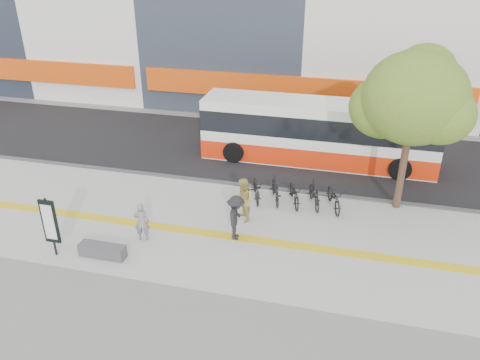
% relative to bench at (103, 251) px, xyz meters
% --- Properties ---
extents(ground, '(120.00, 120.00, 0.00)m').
position_rel_bench_xyz_m(ground, '(2.60, 1.20, -0.30)').
color(ground, slate).
rests_on(ground, ground).
extents(sidewalk, '(40.00, 7.00, 0.08)m').
position_rel_bench_xyz_m(sidewalk, '(2.60, 2.70, -0.27)').
color(sidewalk, gray).
rests_on(sidewalk, ground).
extents(tactile_strip, '(40.00, 0.45, 0.01)m').
position_rel_bench_xyz_m(tactile_strip, '(2.60, 2.20, -0.22)').
color(tactile_strip, gold).
rests_on(tactile_strip, sidewalk).
extents(street, '(40.00, 8.00, 0.06)m').
position_rel_bench_xyz_m(street, '(2.60, 10.20, -0.28)').
color(street, black).
rests_on(street, ground).
extents(curb, '(40.00, 0.25, 0.14)m').
position_rel_bench_xyz_m(curb, '(2.60, 6.20, -0.23)').
color(curb, '#3A3A3D').
rests_on(curb, ground).
extents(bench, '(1.60, 0.45, 0.45)m').
position_rel_bench_xyz_m(bench, '(0.00, 0.00, 0.00)').
color(bench, '#3A3A3D').
rests_on(bench, sidewalk).
extents(signboard, '(0.55, 0.10, 2.20)m').
position_rel_bench_xyz_m(signboard, '(-1.60, -0.31, 1.06)').
color(signboard, black).
rests_on(signboard, sidewalk).
extents(street_tree, '(4.40, 3.80, 6.31)m').
position_rel_bench_xyz_m(street_tree, '(9.78, 6.02, 4.21)').
color(street_tree, '#3E2B1C').
rests_on(street_tree, sidewalk).
extents(bus, '(10.98, 2.60, 2.92)m').
position_rel_bench_xyz_m(bus, '(6.18, 9.70, 1.13)').
color(bus, white).
rests_on(bus, street).
extents(bicycle_row, '(4.35, 1.96, 1.08)m').
position_rel_bench_xyz_m(bicycle_row, '(5.77, 5.20, 0.28)').
color(bicycle_row, black).
rests_on(bicycle_row, sidewalk).
extents(seated_woman, '(0.60, 0.47, 1.46)m').
position_rel_bench_xyz_m(seated_woman, '(0.89, 1.28, 0.51)').
color(seated_woman, black).
rests_on(seated_woman, sidewalk).
extents(pedestrian_tan, '(1.03, 1.08, 1.75)m').
position_rel_bench_xyz_m(pedestrian_tan, '(4.07, 3.39, 0.65)').
color(pedestrian_tan, tan).
rests_on(pedestrian_tan, sidewalk).
extents(pedestrian_dark, '(0.75, 1.16, 1.71)m').
position_rel_bench_xyz_m(pedestrian_dark, '(4.11, 2.15, 0.63)').
color(pedestrian_dark, black).
rests_on(pedestrian_dark, sidewalk).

